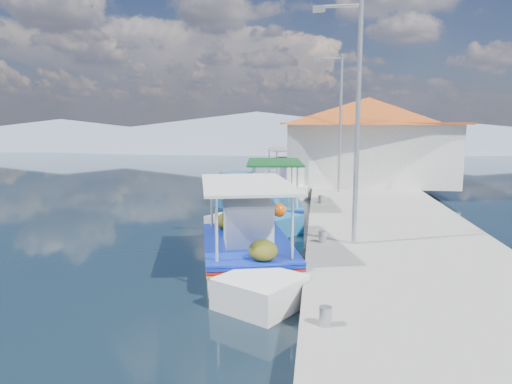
# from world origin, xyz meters

# --- Properties ---
(ground) EXTENTS (160.00, 160.00, 0.00)m
(ground) POSITION_xyz_m (0.00, 0.00, 0.00)
(ground) COLOR black
(ground) RESTS_ON ground
(quay) EXTENTS (5.00, 44.00, 0.50)m
(quay) POSITION_xyz_m (5.90, 6.00, 0.25)
(quay) COLOR gray
(quay) RESTS_ON ground
(bollards) EXTENTS (0.20, 17.20, 0.30)m
(bollards) POSITION_xyz_m (3.80, 5.25, 0.65)
(bollards) COLOR #A5A8AD
(bollards) RESTS_ON quay
(main_caique) EXTENTS (3.27, 6.96, 2.37)m
(main_caique) POSITION_xyz_m (1.95, 1.31, 0.46)
(main_caique) COLOR white
(main_caique) RESTS_ON ground
(caique_green_canopy) EXTENTS (2.40, 6.40, 2.41)m
(caique_green_canopy) POSITION_xyz_m (2.07, 7.20, 0.36)
(caique_green_canopy) COLOR #1A609D
(caique_green_canopy) RESTS_ON ground
(caique_blue_hull) EXTENTS (2.62, 6.87, 1.23)m
(caique_blue_hull) POSITION_xyz_m (-0.27, 12.10, 0.33)
(caique_blue_hull) COLOR #1A609D
(caique_blue_hull) RESTS_ON ground
(caique_far) EXTENTS (3.10, 6.95, 2.49)m
(caique_far) POSITION_xyz_m (2.07, 14.74, 0.46)
(caique_far) COLOR white
(caique_far) RESTS_ON ground
(harbor_building) EXTENTS (10.49, 10.49, 4.40)m
(harbor_building) POSITION_xyz_m (6.20, 15.00, 2.78)
(harbor_building) COLOR white
(harbor_building) RESTS_ON quay
(lamp_post_near) EXTENTS (1.21, 0.14, 6.00)m
(lamp_post_near) POSITION_xyz_m (4.51, 2.00, 3.85)
(lamp_post_near) COLOR #A5A8AD
(lamp_post_near) RESTS_ON quay
(lamp_post_far) EXTENTS (1.21, 0.14, 6.00)m
(lamp_post_far) POSITION_xyz_m (4.51, 11.00, 3.85)
(lamp_post_far) COLOR #A5A8AD
(lamp_post_far) RESTS_ON quay
(mountain_ridge) EXTENTS (171.40, 96.00, 5.50)m
(mountain_ridge) POSITION_xyz_m (6.54, 56.00, 2.04)
(mountain_ridge) COLOR slate
(mountain_ridge) RESTS_ON ground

